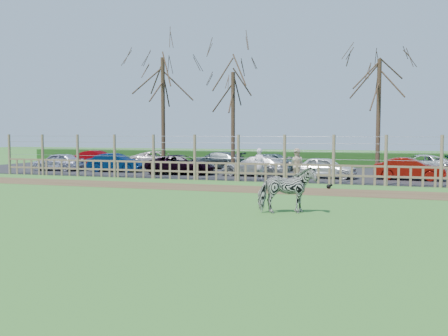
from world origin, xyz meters
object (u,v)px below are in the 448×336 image
(tree_mid, at_px, (233,98))
(zebra, at_px, (287,190))
(tree_right, at_px, (379,89))
(visitor_a, at_px, (260,164))
(car_8, at_px, (160,159))
(car_10, at_px, (275,161))
(car_0, at_px, (58,162))
(crow, at_px, (329,186))
(car_3, at_px, (255,166))
(car_12, at_px, (418,164))
(car_9, at_px, (216,160))
(tree_left, at_px, (163,87))
(car_5, at_px, (409,169))
(car_7, at_px, (98,158))
(car_2, at_px, (181,165))
(visitor_b, at_px, (296,165))
(car_4, at_px, (325,168))
(car_1, at_px, (116,163))

(tree_mid, relative_size, zebra, 3.77)
(tree_right, relative_size, visitor_a, 4.26)
(car_8, distance_m, car_10, 8.81)
(car_0, bearing_deg, crow, 70.64)
(car_3, bearing_deg, car_0, -84.37)
(car_12, bearing_deg, car_3, -68.69)
(zebra, height_order, visitor_a, visitor_a)
(car_0, height_order, car_9, same)
(visitor_a, distance_m, car_3, 2.63)
(car_3, bearing_deg, car_10, -176.61)
(tree_left, xyz_separation_m, car_9, (2.32, 3.90, -4.98))
(car_5, bearing_deg, tree_mid, 81.81)
(tree_left, height_order, tree_right, tree_left)
(visitor_a, bearing_deg, tree_mid, -41.67)
(crow, bearing_deg, tree_right, 76.33)
(zebra, relative_size, car_7, 0.50)
(car_3, distance_m, car_5, 8.60)
(car_0, relative_size, car_2, 0.82)
(tree_mid, distance_m, car_10, 5.40)
(car_2, bearing_deg, car_7, 54.76)
(car_7, bearing_deg, tree_mid, -103.73)
(car_0, xyz_separation_m, car_3, (13.77, 0.09, 0.00))
(visitor_b, xyz_separation_m, car_2, (-7.49, 2.05, -0.26))
(crow, distance_m, car_12, 10.82)
(car_2, bearing_deg, visitor_a, -118.74)
(car_10, bearing_deg, car_4, -136.35)
(visitor_a, xyz_separation_m, car_0, (-14.66, 2.37, -0.26))
(zebra, bearing_deg, car_1, 23.26)
(car_9, bearing_deg, car_3, 42.18)
(car_3, height_order, car_5, same)
(crow, xyz_separation_m, car_2, (-9.53, 4.98, 0.53))
(visitor_b, distance_m, car_12, 9.47)
(tree_left, bearing_deg, car_3, -11.95)
(car_1, bearing_deg, car_4, -97.55)
(car_12, bearing_deg, car_8, -96.81)
(visitor_a, relative_size, car_7, 0.47)
(car_1, distance_m, car_4, 13.67)
(tree_left, height_order, tree_mid, tree_left)
(car_4, xyz_separation_m, car_10, (-3.97, 5.10, 0.00))
(tree_left, relative_size, tree_mid, 1.15)
(crow, bearing_deg, car_3, 133.11)
(car_10, bearing_deg, tree_left, 122.81)
(visitor_b, xyz_separation_m, car_12, (6.42, 6.95, -0.26))
(car_8, bearing_deg, car_12, -92.82)
(crow, relative_size, car_10, 0.08)
(visitor_b, distance_m, car_4, 2.46)
(car_1, bearing_deg, tree_right, -86.34)
(tree_right, relative_size, zebra, 4.05)
(car_0, height_order, car_1, same)
(car_8, bearing_deg, car_0, 134.20)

